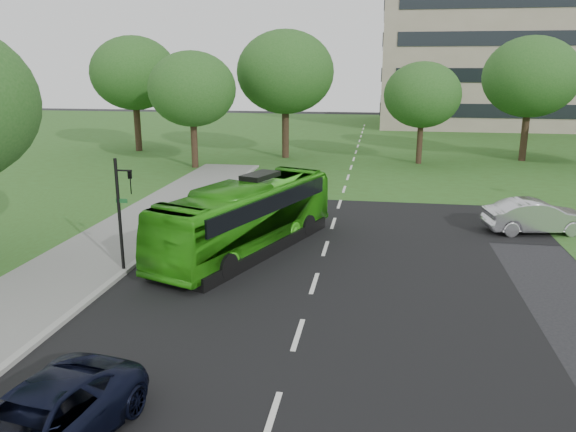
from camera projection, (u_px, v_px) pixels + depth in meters
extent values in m
plane|color=black|center=(307.00, 307.00, 18.03)|extent=(160.00, 160.00, 0.00)
cube|color=black|center=(346.00, 183.00, 37.10)|extent=(14.00, 120.00, 0.01)
cube|color=black|center=(339.00, 204.00, 31.38)|extent=(80.00, 12.00, 0.01)
cube|color=silver|center=(341.00, 200.00, 32.33)|extent=(0.15, 90.00, 0.01)
cube|color=gray|center=(7.00, 365.00, 14.36)|extent=(0.25, 60.00, 0.15)
cube|color=#31541C|center=(361.00, 137.00, 60.93)|extent=(120.00, 60.00, 0.01)
cube|color=gray|center=(545.00, 25.00, 70.47)|extent=(40.00, 20.00, 25.00)
cube|color=black|center=(571.00, 19.00, 60.89)|extent=(36.80, 0.10, 23.00)
cube|color=black|center=(384.00, 27.00, 73.61)|extent=(0.10, 18.40, 23.00)
cylinder|color=black|center=(194.00, 146.00, 42.46)|extent=(0.49, 0.49, 3.27)
ellipsoid|color=#21531B|center=(192.00, 89.00, 41.37)|extent=(6.49, 6.49, 5.52)
cylinder|color=black|center=(285.00, 135.00, 47.00)|extent=(0.58, 0.58, 3.86)
ellipsoid|color=#21531B|center=(285.00, 72.00, 45.68)|extent=(7.94, 7.94, 6.75)
cylinder|color=black|center=(419.00, 145.00, 44.22)|extent=(0.45, 0.45, 2.98)
ellipsoid|color=#21531B|center=(423.00, 95.00, 43.23)|extent=(5.93, 5.93, 5.04)
cylinder|color=black|center=(524.00, 138.00, 45.42)|extent=(0.56, 0.56, 3.70)
ellipsoid|color=#21531B|center=(531.00, 77.00, 44.17)|extent=(7.44, 7.44, 6.32)
cylinder|color=black|center=(138.00, 130.00, 50.85)|extent=(0.58, 0.58, 3.87)
ellipsoid|color=#21531B|center=(134.00, 73.00, 49.57)|extent=(7.58, 7.58, 6.44)
imported|color=#30A016|center=(247.00, 217.00, 23.20)|extent=(5.92, 10.63, 2.91)
imported|color=#BCBBC1|center=(537.00, 216.00, 25.90)|extent=(4.90, 2.42, 1.54)
imported|color=black|center=(35.00, 427.00, 10.90)|extent=(3.08, 5.30, 1.39)
cylinder|color=black|center=(120.00, 217.00, 20.51)|extent=(0.12, 0.12, 4.31)
cylinder|color=black|center=(124.00, 170.00, 20.02)|extent=(0.60, 0.07, 0.07)
imported|color=black|center=(130.00, 182.00, 20.10)|extent=(0.17, 0.20, 0.86)
cube|color=#195926|center=(122.00, 201.00, 20.33)|extent=(0.43, 0.03, 0.16)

